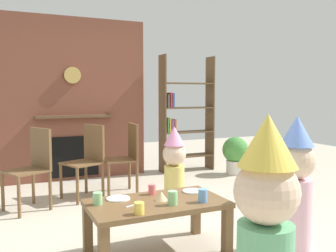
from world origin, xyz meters
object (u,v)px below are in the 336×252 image
object	(u,v)px
dining_chair_middle	(88,156)
paper_cup_near_right	(152,189)
birthday_cake_slice	(161,196)
dining_chair_left	(34,163)
bookshelf	(183,118)
paper_cup_center	(98,199)
potted_plant_tall	(235,153)
paper_plate_front	(193,191)
child_with_cone_hat	(266,225)
child_in_pink	(296,180)
dining_chair_right	(126,154)
paper_cup_far_left	(203,196)
paper_cup_near_left	(173,198)
paper_cup_far_right	(139,208)
coffee_table	(157,210)
child_by_the_chairs	(174,166)
paper_plate_rear	(118,199)

from	to	relation	value
dining_chair_middle	paper_cup_near_right	bearing A→B (deg)	74.19
birthday_cake_slice	dining_chair_left	bearing A→B (deg)	117.17
bookshelf	paper_cup_center	xyz separation A→B (m)	(-2.07, -2.66, -0.41)
paper_cup_near_right	potted_plant_tall	size ratio (longest dim) A/B	0.14
paper_plate_front	child_with_cone_hat	world-z (taller)	child_with_cone_hat
birthday_cake_slice	child_with_cone_hat	distance (m)	1.23
child_in_pink	dining_chair_right	world-z (taller)	child_in_pink
paper_cup_center	dining_chair_right	xyz separation A→B (m)	(0.79, 1.74, 0.03)
paper_cup_near_right	paper_plate_front	distance (m)	0.36
paper_cup_far_left	child_with_cone_hat	distance (m)	1.08
birthday_cake_slice	dining_chair_left	distance (m)	1.84
paper_cup_far_left	dining_chair_left	bearing A→B (deg)	121.56
paper_cup_near_left	potted_plant_tall	bearing A→B (deg)	46.81
birthday_cake_slice	dining_chair_left	xyz separation A→B (m)	(-0.84, 1.63, 0.04)
paper_cup_far_left	dining_chair_left	distance (m)	2.13
paper_cup_near_right	potted_plant_tall	xyz separation A→B (m)	(2.23, 2.00, -0.14)
paper_cup_center	paper_cup_far_right	size ratio (longest dim) A/B	1.12
coffee_table	dining_chair_middle	bearing A→B (deg)	94.51
paper_cup_far_right	child_with_cone_hat	world-z (taller)	child_with_cone_hat
paper_cup_far_left	child_with_cone_hat	world-z (taller)	child_with_cone_hat
paper_cup_near_left	paper_cup_far_right	world-z (taller)	paper_cup_near_left
paper_cup_far_right	paper_plate_front	bearing A→B (deg)	30.38
paper_cup_far_right	potted_plant_tall	distance (m)	3.50
child_by_the_chairs	dining_chair_right	distance (m)	0.92
paper_cup_far_left	dining_chair_middle	bearing A→B (deg)	103.01
paper_cup_far_left	dining_chair_right	size ratio (longest dim) A/B	0.12
paper_plate_front	paper_cup_far_right	bearing A→B (deg)	-149.62
potted_plant_tall	child_in_pink	bearing A→B (deg)	-115.01
coffee_table	paper_cup_center	distance (m)	0.47
paper_cup_near_left	paper_cup_near_right	distance (m)	0.34
paper_cup_far_left	dining_chair_right	xyz separation A→B (m)	(0.02, 2.01, 0.03)
birthday_cake_slice	child_in_pink	bearing A→B (deg)	-21.13
potted_plant_tall	paper_cup_center	bearing A→B (deg)	-142.37
dining_chair_middle	potted_plant_tall	size ratio (longest dim) A/B	1.51
bookshelf	paper_cup_near_right	distance (m)	3.04
child_in_pink	child_by_the_chairs	bearing A→B (deg)	-51.26
paper_plate_front	dining_chair_middle	size ratio (longest dim) A/B	0.20
dining_chair_middle	child_with_cone_hat	bearing A→B (deg)	72.11
paper_plate_rear	dining_chair_right	size ratio (longest dim) A/B	0.21
bookshelf	paper_cup_far_right	bearing A→B (deg)	-121.69
dining_chair_left	dining_chair_middle	size ratio (longest dim) A/B	1.00
coffee_table	paper_plate_front	size ratio (longest dim) A/B	6.04
bookshelf	dining_chair_right	xyz separation A→B (m)	(-1.28, -0.92, -0.38)
paper_cup_center	birthday_cake_slice	world-z (taller)	paper_cup_center
paper_cup_near_right	coffee_table	bearing A→B (deg)	-101.38
birthday_cake_slice	paper_cup_far_left	bearing A→B (deg)	-33.31
paper_cup_far_right	paper_cup_near_right	bearing A→B (deg)	58.11
paper_cup_near_left	dining_chair_middle	world-z (taller)	dining_chair_middle
paper_cup_near_left	paper_cup_center	distance (m)	0.58
paper_cup_near_left	paper_cup_far_right	xyz separation A→B (m)	(-0.31, -0.10, -0.01)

